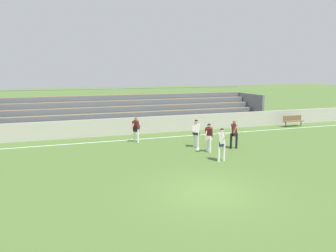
{
  "coord_description": "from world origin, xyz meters",
  "views": [
    {
      "loc": [
        -5.22,
        -10.51,
        4.58
      ],
      "look_at": [
        1.13,
        7.82,
        1.22
      ],
      "focal_mm": 34.3,
      "sensor_mm": 36.0,
      "label": 1
    }
  ],
  "objects_px": {
    "player_white_pressing_high": "(196,131)",
    "soccer_ball": "(198,150)",
    "bench_centre_sideline": "(293,120)",
    "player_dark_trailing_run": "(209,135)",
    "player_dark_challenging": "(234,132)",
    "player_white_deep_cover": "(222,141)",
    "bleacher_stand": "(134,111)",
    "player_dark_dropping_back": "(136,127)"
  },
  "relations": [
    {
      "from": "bleacher_stand",
      "to": "player_white_pressing_high",
      "type": "relative_size",
      "value": 12.93
    },
    {
      "from": "player_white_deep_cover",
      "to": "player_dark_challenging",
      "type": "bearing_deg",
      "value": 47.32
    },
    {
      "from": "soccer_ball",
      "to": "player_dark_trailing_run",
      "type": "bearing_deg",
      "value": -33.06
    },
    {
      "from": "bench_centre_sideline",
      "to": "soccer_ball",
      "type": "bearing_deg",
      "value": -155.18
    },
    {
      "from": "player_white_pressing_high",
      "to": "soccer_ball",
      "type": "distance_m",
      "value": 1.34
    },
    {
      "from": "player_white_pressing_high",
      "to": "soccer_ball",
      "type": "relative_size",
      "value": 7.72
    },
    {
      "from": "bench_centre_sideline",
      "to": "player_dark_challenging",
      "type": "xyz_separation_m",
      "value": [
        -8.58,
        -5.09,
        0.46
      ]
    },
    {
      "from": "bleacher_stand",
      "to": "bench_centre_sideline",
      "type": "bearing_deg",
      "value": -18.02
    },
    {
      "from": "bench_centre_sideline",
      "to": "soccer_ball",
      "type": "height_order",
      "value": "bench_centre_sideline"
    },
    {
      "from": "bench_centre_sideline",
      "to": "player_dark_challenging",
      "type": "height_order",
      "value": "player_dark_challenging"
    },
    {
      "from": "bleacher_stand",
      "to": "soccer_ball",
      "type": "bearing_deg",
      "value": -80.29
    },
    {
      "from": "player_dark_challenging",
      "to": "soccer_ball",
      "type": "height_order",
      "value": "player_dark_challenging"
    },
    {
      "from": "bench_centre_sideline",
      "to": "soccer_ball",
      "type": "xyz_separation_m",
      "value": [
        -10.9,
        -5.04,
        -0.44
      ]
    },
    {
      "from": "bench_centre_sideline",
      "to": "player_white_pressing_high",
      "type": "distance_m",
      "value": 11.37
    },
    {
      "from": "bleacher_stand",
      "to": "player_dark_trailing_run",
      "type": "height_order",
      "value": "bleacher_stand"
    },
    {
      "from": "bench_centre_sideline",
      "to": "player_dark_dropping_back",
      "type": "xyz_separation_m",
      "value": [
        -13.66,
        -1.51,
        0.42
      ]
    },
    {
      "from": "player_white_pressing_high",
      "to": "player_dark_trailing_run",
      "type": "height_order",
      "value": "player_white_pressing_high"
    },
    {
      "from": "bench_centre_sideline",
      "to": "player_white_pressing_high",
      "type": "relative_size",
      "value": 1.06
    },
    {
      "from": "soccer_ball",
      "to": "player_white_deep_cover",
      "type": "bearing_deg",
      "value": -82.22
    },
    {
      "from": "player_white_deep_cover",
      "to": "bench_centre_sideline",
      "type": "bearing_deg",
      "value": 34.48
    },
    {
      "from": "player_white_deep_cover",
      "to": "player_white_pressing_high",
      "type": "bearing_deg",
      "value": 89.9
    },
    {
      "from": "player_dark_challenging",
      "to": "player_white_deep_cover",
      "type": "relative_size",
      "value": 0.98
    },
    {
      "from": "player_dark_dropping_back",
      "to": "player_dark_trailing_run",
      "type": "bearing_deg",
      "value": -49.7
    },
    {
      "from": "player_dark_trailing_run",
      "to": "player_dark_challenging",
      "type": "bearing_deg",
      "value": 9.16
    },
    {
      "from": "player_dark_trailing_run",
      "to": "player_white_deep_cover",
      "type": "height_order",
      "value": "player_white_deep_cover"
    },
    {
      "from": "player_white_pressing_high",
      "to": "player_dark_dropping_back",
      "type": "distance_m",
      "value": 4.02
    },
    {
      "from": "player_dark_trailing_run",
      "to": "player_dark_dropping_back",
      "type": "xyz_separation_m",
      "value": [
        -3.28,
        3.87,
        -0.01
      ]
    },
    {
      "from": "player_dark_challenging",
      "to": "player_white_deep_cover",
      "type": "distance_m",
      "value": 2.97
    },
    {
      "from": "player_white_pressing_high",
      "to": "player_dark_trailing_run",
      "type": "distance_m",
      "value": 1.29
    },
    {
      "from": "bench_centre_sideline",
      "to": "player_dark_trailing_run",
      "type": "distance_m",
      "value": 11.7
    },
    {
      "from": "bench_centre_sideline",
      "to": "soccer_ball",
      "type": "relative_size",
      "value": 8.18
    },
    {
      "from": "player_white_pressing_high",
      "to": "player_dark_challenging",
      "type": "distance_m",
      "value": 2.24
    },
    {
      "from": "player_white_pressing_high",
      "to": "player_white_deep_cover",
      "type": "distance_m",
      "value": 3.17
    },
    {
      "from": "player_dark_challenging",
      "to": "player_dark_dropping_back",
      "type": "bearing_deg",
      "value": 144.82
    },
    {
      "from": "bench_centre_sideline",
      "to": "player_dark_challenging",
      "type": "relative_size",
      "value": 1.06
    },
    {
      "from": "player_white_pressing_high",
      "to": "soccer_ball",
      "type": "bearing_deg",
      "value": -108.38
    },
    {
      "from": "bleacher_stand",
      "to": "player_dark_challenging",
      "type": "bearing_deg",
      "value": -67.04
    },
    {
      "from": "bleacher_stand",
      "to": "player_white_deep_cover",
      "type": "height_order",
      "value": "bleacher_stand"
    },
    {
      "from": "player_dark_challenging",
      "to": "player_dark_dropping_back",
      "type": "distance_m",
      "value": 6.21
    },
    {
      "from": "bleacher_stand",
      "to": "bench_centre_sideline",
      "type": "height_order",
      "value": "bleacher_stand"
    },
    {
      "from": "player_dark_trailing_run",
      "to": "bench_centre_sideline",
      "type": "bearing_deg",
      "value": 27.41
    },
    {
      "from": "player_dark_challenging",
      "to": "soccer_ball",
      "type": "bearing_deg",
      "value": 178.74
    }
  ]
}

